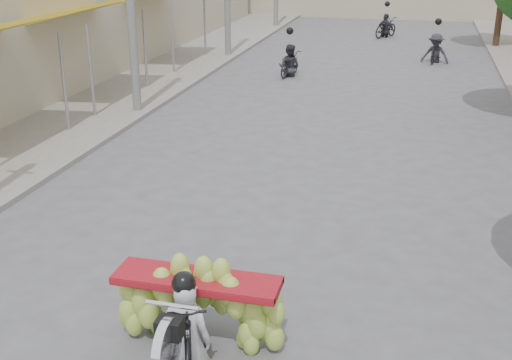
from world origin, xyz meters
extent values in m
cube|color=gray|center=(-7.00, 15.00, 0.06)|extent=(4.00, 60.00, 0.12)
cylinder|color=slate|center=(-6.30, 9.80, 1.27)|extent=(0.08, 0.08, 2.55)
cube|color=gold|center=(-7.12, 13.00, 2.75)|extent=(1.77, 4.00, 0.53)
cylinder|color=slate|center=(-6.30, 11.20, 1.27)|extent=(0.08, 0.08, 2.55)
cylinder|color=slate|center=(-6.30, 14.80, 1.27)|extent=(0.08, 0.08, 2.55)
cylinder|color=slate|center=(-6.30, 17.20, 1.27)|extent=(0.08, 0.08, 2.55)
cylinder|color=slate|center=(-6.30, 20.80, 1.27)|extent=(0.08, 0.08, 2.55)
cylinder|color=#3A2719|center=(5.40, 26.00, 1.60)|extent=(0.28, 0.28, 3.20)
imported|color=black|center=(-0.22, 1.82, 0.46)|extent=(0.94, 1.64, 0.93)
cylinder|color=silver|center=(-0.22, 1.17, 0.62)|extent=(0.10, 0.66, 0.66)
cube|color=black|center=(-0.22, 1.27, 0.80)|extent=(0.28, 0.22, 0.22)
cylinder|color=silver|center=(-0.22, 1.37, 1.02)|extent=(0.60, 0.05, 0.05)
cube|color=maroon|center=(-0.22, 2.17, 0.88)|extent=(2.02, 0.55, 0.10)
imported|color=silver|center=(-0.22, 1.77, 1.11)|extent=(0.58, 0.43, 1.62)
sphere|color=black|center=(-0.22, 1.74, 1.89)|extent=(0.28, 0.28, 0.28)
imported|color=black|center=(-2.26, 18.02, 0.42)|extent=(0.80, 1.56, 0.84)
imported|color=#2B2A32|center=(-2.26, 18.02, 1.12)|extent=(0.86, 0.61, 1.65)
sphere|color=black|center=(-2.26, 18.02, 1.58)|extent=(0.26, 0.26, 0.26)
imported|color=black|center=(2.77, 21.85, 0.52)|extent=(0.79, 1.82, 1.04)
imported|color=#2B2A32|center=(2.77, 21.85, 1.12)|extent=(1.13, 0.72, 1.65)
sphere|color=black|center=(2.77, 21.85, 1.58)|extent=(0.26, 0.26, 0.26)
imported|color=black|center=(0.49, 27.99, 0.47)|extent=(1.32, 1.78, 0.94)
imported|color=#2B2A32|center=(0.49, 27.99, 1.12)|extent=(1.11, 0.93, 1.65)
sphere|color=black|center=(0.49, 27.99, 1.58)|extent=(0.26, 0.26, 0.26)
camera|label=1|loc=(2.10, -4.17, 4.76)|focal=45.00mm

